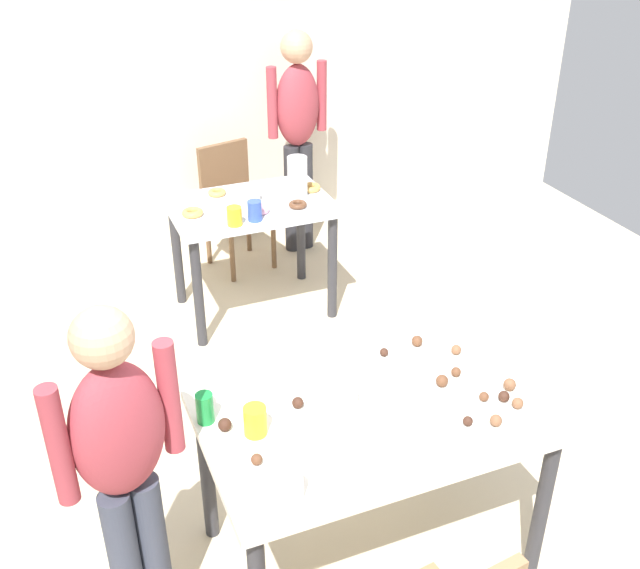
% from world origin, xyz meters
% --- Properties ---
extents(ground_plane, '(6.40, 6.40, 0.00)m').
position_xyz_m(ground_plane, '(0.00, 0.00, 0.00)').
color(ground_plane, beige).
extents(wall_back, '(6.40, 0.10, 2.60)m').
position_xyz_m(wall_back, '(0.00, 3.20, 1.30)').
color(wall_back, beige).
rests_on(wall_back, ground_plane).
extents(dining_table_near, '(1.29, 0.81, 0.75)m').
position_xyz_m(dining_table_near, '(-0.10, -0.03, 0.66)').
color(dining_table_near, silver).
rests_on(dining_table_near, ground_plane).
extents(dining_table_far, '(0.98, 0.67, 0.75)m').
position_xyz_m(dining_table_far, '(0.08, 2.04, 0.62)').
color(dining_table_far, silver).
rests_on(dining_table_far, ground_plane).
extents(chair_far_table, '(0.49, 0.49, 0.87)m').
position_xyz_m(chair_far_table, '(0.15, 2.72, 0.50)').
color(chair_far_table, brown).
rests_on(chair_far_table, ground_plane).
extents(person_girl_near, '(0.45, 0.29, 1.43)m').
position_xyz_m(person_girl_near, '(-1.02, -0.05, 0.85)').
color(person_girl_near, '#383D4C').
rests_on(person_girl_near, ground_plane).
extents(person_adult_far, '(0.45, 0.23, 1.60)m').
position_xyz_m(person_adult_far, '(0.66, 2.76, 0.96)').
color(person_adult_far, '#28282D').
rests_on(person_adult_far, ground_plane).
extents(mixing_bowl, '(0.20, 0.20, 0.07)m').
position_xyz_m(mixing_bowl, '(-0.23, 0.06, 0.79)').
color(mixing_bowl, white).
rests_on(mixing_bowl, dining_table_near).
extents(soda_can, '(0.07, 0.07, 0.12)m').
position_xyz_m(soda_can, '(-0.70, 0.16, 0.81)').
color(soda_can, '#198438').
rests_on(soda_can, dining_table_near).
extents(fork_near, '(0.17, 0.02, 0.01)m').
position_xyz_m(fork_near, '(-0.47, 0.15, 0.75)').
color(fork_near, silver).
rests_on(fork_near, dining_table_near).
extents(cup_near_0, '(0.09, 0.09, 0.12)m').
position_xyz_m(cup_near_0, '(-0.54, -0.33, 0.81)').
color(cup_near_0, white).
rests_on(cup_near_0, dining_table_near).
extents(cup_near_1, '(0.08, 0.08, 0.12)m').
position_xyz_m(cup_near_1, '(-0.55, 0.02, 0.81)').
color(cup_near_1, yellow).
rests_on(cup_near_1, dining_table_near).
extents(cake_ball_0, '(0.05, 0.05, 0.05)m').
position_xyz_m(cake_ball_0, '(-0.64, 0.08, 0.78)').
color(cake_ball_0, '#3D2319').
rests_on(cake_ball_0, dining_table_near).
extents(cake_ball_1, '(0.04, 0.04, 0.04)m').
position_xyz_m(cake_ball_1, '(0.39, 0.18, 0.77)').
color(cake_ball_1, brown).
rests_on(cake_ball_1, dining_table_near).
extents(cake_ball_2, '(0.04, 0.04, 0.04)m').
position_xyz_m(cake_ball_2, '(0.19, -0.23, 0.77)').
color(cake_ball_2, '#3D2319').
rests_on(cake_ball_2, dining_table_near).
extents(cake_ball_3, '(0.05, 0.05, 0.05)m').
position_xyz_m(cake_ball_3, '(0.22, 0.01, 0.77)').
color(cake_ball_3, brown).
rests_on(cake_ball_3, dining_table_near).
extents(cake_ball_4, '(0.04, 0.04, 0.04)m').
position_xyz_m(cake_ball_4, '(0.39, -0.16, 0.77)').
color(cake_ball_4, '#3D2319').
rests_on(cake_ball_4, dining_table_near).
extents(cake_ball_5, '(0.04, 0.04, 0.04)m').
position_xyz_m(cake_ball_5, '(0.10, 0.28, 0.77)').
color(cake_ball_5, '#3D2319').
rests_on(cake_ball_5, dining_table_near).
extents(cake_ball_6, '(0.05, 0.05, 0.05)m').
position_xyz_m(cake_ball_6, '(0.28, -0.27, 0.77)').
color(cake_ball_6, brown).
rests_on(cake_ball_6, dining_table_near).
extents(cake_ball_7, '(0.04, 0.04, 0.04)m').
position_xyz_m(cake_ball_7, '(0.33, -0.13, 0.77)').
color(cake_ball_7, brown).
rests_on(cake_ball_7, dining_table_near).
extents(cake_ball_8, '(0.04, 0.04, 0.04)m').
position_xyz_m(cake_ball_8, '(-0.35, 0.10, 0.77)').
color(cake_ball_8, '#3D2319').
rests_on(cake_ball_8, dining_table_near).
extents(cake_ball_9, '(0.04, 0.04, 0.04)m').
position_xyz_m(cake_ball_9, '(0.42, -0.22, 0.77)').
color(cake_ball_9, brown).
rests_on(cake_ball_9, dining_table_near).
extents(cake_ball_10, '(0.04, 0.04, 0.04)m').
position_xyz_m(cake_ball_10, '(0.31, 0.05, 0.77)').
color(cake_ball_10, brown).
rests_on(cake_ball_10, dining_table_near).
extents(cake_ball_11, '(0.05, 0.05, 0.05)m').
position_xyz_m(cake_ball_11, '(0.46, -0.11, 0.77)').
color(cake_ball_11, brown).
rests_on(cake_ball_11, dining_table_near).
extents(cake_ball_12, '(0.04, 0.04, 0.04)m').
position_xyz_m(cake_ball_12, '(-0.59, -0.13, 0.77)').
color(cake_ball_12, brown).
rests_on(cake_ball_12, dining_table_near).
extents(cake_ball_13, '(0.05, 0.05, 0.05)m').
position_xyz_m(cake_ball_13, '(0.27, 0.30, 0.77)').
color(cake_ball_13, brown).
rests_on(cake_ball_13, dining_table_near).
extents(pitcher_far, '(0.12, 0.12, 0.26)m').
position_xyz_m(pitcher_far, '(0.38, 2.01, 0.88)').
color(pitcher_far, white).
rests_on(pitcher_far, dining_table_far).
extents(cup_far_0, '(0.08, 0.08, 0.12)m').
position_xyz_m(cup_far_0, '(0.09, 2.04, 0.81)').
color(cup_far_0, white).
rests_on(cup_far_0, dining_table_far).
extents(cup_far_1, '(0.08, 0.08, 0.12)m').
position_xyz_m(cup_far_1, '(0.02, 1.78, 0.81)').
color(cup_far_1, '#3351B2').
rests_on(cup_far_1, dining_table_far).
extents(cup_far_2, '(0.09, 0.09, 0.11)m').
position_xyz_m(cup_far_2, '(-0.10, 1.77, 0.81)').
color(cup_far_2, yellow).
rests_on(cup_far_2, dining_table_far).
extents(donut_far_0, '(0.13, 0.13, 0.04)m').
position_xyz_m(donut_far_0, '(0.49, 2.08, 0.77)').
color(donut_far_0, gold).
rests_on(donut_far_0, dining_table_far).
extents(donut_far_1, '(0.11, 0.11, 0.03)m').
position_xyz_m(donut_far_1, '(-0.08, 2.24, 0.77)').
color(donut_far_1, gold).
rests_on(donut_far_1, dining_table_far).
extents(donut_far_2, '(0.11, 0.11, 0.03)m').
position_xyz_m(donut_far_2, '(0.32, 1.87, 0.77)').
color(donut_far_2, brown).
rests_on(donut_far_2, dining_table_far).
extents(donut_far_3, '(0.13, 0.13, 0.04)m').
position_xyz_m(donut_far_3, '(-0.29, 1.99, 0.77)').
color(donut_far_3, gold).
rests_on(donut_far_3, dining_table_far).
extents(donut_far_4, '(0.13, 0.13, 0.04)m').
position_xyz_m(donut_far_4, '(0.08, 1.88, 0.77)').
color(donut_far_4, pink).
rests_on(donut_far_4, dining_table_far).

